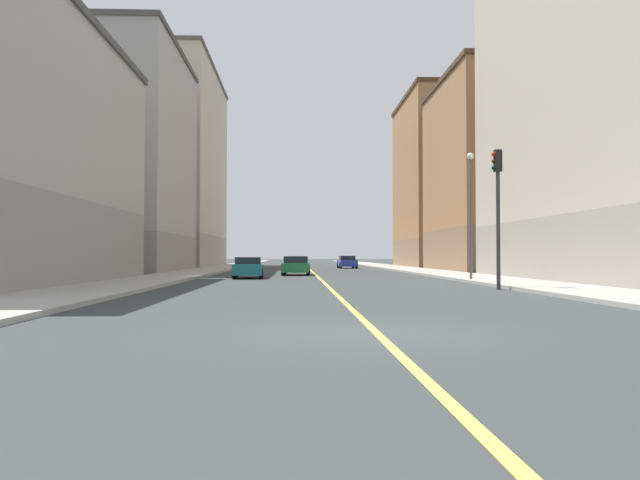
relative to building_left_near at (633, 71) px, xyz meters
The scene contains 14 objects.
ground_plane 27.81m from the building_left_near, 129.08° to the right, with size 400.00×400.00×0.00m, color #323637.
sidewalk_left 31.91m from the building_left_near, 103.25° to the left, with size 3.88×168.00×0.15m, color #9E9B93.
sidewalk_right 40.15m from the building_left_near, 130.96° to the left, with size 3.88×168.00×0.15m, color #9E9B93.
lane_center_stripe 35.09m from the building_left_near, 118.89° to the left, with size 0.16×154.00×0.01m, color #E5D14C.
building_left_near is the anchor object (origin of this frame).
building_left_mid 21.44m from the building_left_near, 90.00° to the left, with size 10.16×15.75×16.72m.
building_left_far 39.35m from the building_left_near, 90.00° to the left, with size 10.16×16.84×19.70m.
building_right_midblock 38.44m from the building_left_near, 146.97° to the left, with size 10.16×17.23×18.77m.
building_right_distant 54.55m from the building_left_near, 126.18° to the left, with size 10.16×24.79×23.91m.
traffic_light_left_near 13.24m from the building_left_near, 146.51° to the right, with size 0.40×0.32×5.76m.
street_lamp_left_near 10.71m from the building_left_near, behind, with size 0.36×0.36×6.73m.
car_blue 37.58m from the building_left_near, 109.45° to the left, with size 1.96×4.27×1.33m.
car_green 23.82m from the building_left_near, 144.65° to the left, with size 2.06×4.39×1.33m.
car_teal 23.84m from the building_left_near, 162.10° to the left, with size 1.93×4.16×1.29m.
Camera 1 is at (-1.48, -11.14, 1.43)m, focal length 34.40 mm.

